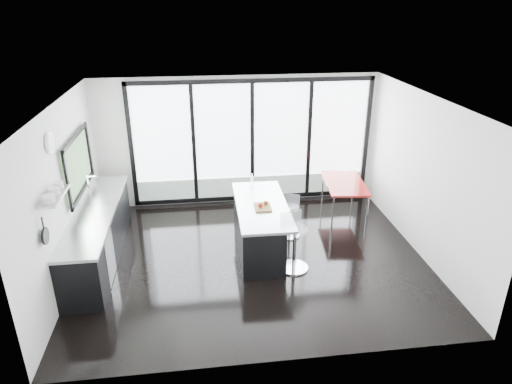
{
  "coord_description": "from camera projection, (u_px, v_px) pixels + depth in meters",
  "views": [
    {
      "loc": [
        -0.85,
        -6.91,
        4.31
      ],
      "look_at": [
        0.1,
        0.3,
        1.15
      ],
      "focal_mm": 32.0,
      "sensor_mm": 36.0,
      "label": 1
    }
  ],
  "objects": [
    {
      "name": "wall_front",
      "position": [
        279.0,
        268.0,
        5.27
      ],
      "size": [
        6.0,
        0.0,
        2.8
      ],
      "primitive_type": "cube",
      "color": "silver",
      "rests_on": "ground"
    },
    {
      "name": "bar_stool_far",
      "position": [
        290.0,
        221.0,
        8.73
      ],
      "size": [
        0.52,
        0.52,
        0.63
      ],
      "primitive_type": "cylinder",
      "rotation": [
        0.0,
        0.0,
        -0.4
      ],
      "color": "silver",
      "rests_on": "floor"
    },
    {
      "name": "red_table",
      "position": [
        344.0,
        199.0,
        9.58
      ],
      "size": [
        0.93,
        1.45,
        0.73
      ],
      "primitive_type": "cube",
      "rotation": [
        0.0,
        0.0,
        -0.11
      ],
      "color": "maroon",
      "rests_on": "floor"
    },
    {
      "name": "island",
      "position": [
        258.0,
        226.0,
        8.27
      ],
      "size": [
        0.93,
        2.16,
        1.14
      ],
      "color": "black",
      "rests_on": "floor"
    },
    {
      "name": "wall_back",
      "position": [
        251.0,
        147.0,
        9.87
      ],
      "size": [
        6.0,
        0.09,
        2.8
      ],
      "color": "silver",
      "rests_on": "ground"
    },
    {
      "name": "wall_right",
      "position": [
        424.0,
        177.0,
        7.9
      ],
      "size": [
        0.0,
        5.0,
        2.8
      ],
      "primitive_type": "cube",
      "color": "silver",
      "rests_on": "ground"
    },
    {
      "name": "bar_stool_near",
      "position": [
        294.0,
        249.0,
        7.64
      ],
      "size": [
        0.6,
        0.6,
        0.78
      ],
      "primitive_type": "cylinder",
      "rotation": [
        0.0,
        0.0,
        0.25
      ],
      "color": "silver",
      "rests_on": "floor"
    },
    {
      "name": "ceiling",
      "position": [
        252.0,
        101.0,
        6.99
      ],
      "size": [
        6.0,
        5.0,
        0.0
      ],
      "primitive_type": "cube",
      "color": "white",
      "rests_on": "wall_back"
    },
    {
      "name": "wall_left",
      "position": [
        68.0,
        179.0,
        7.37
      ],
      "size": [
        0.26,
        5.0,
        2.8
      ],
      "color": "silver",
      "rests_on": "ground"
    },
    {
      "name": "counter_cabinets",
      "position": [
        98.0,
        234.0,
        7.96
      ],
      "size": [
        0.69,
        3.24,
        1.36
      ],
      "color": "black",
      "rests_on": "floor"
    },
    {
      "name": "floor",
      "position": [
        253.0,
        258.0,
        8.1
      ],
      "size": [
        6.0,
        5.0,
        0.0
      ],
      "primitive_type": "cube",
      "color": "black",
      "rests_on": "ground"
    }
  ]
}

